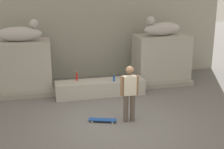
# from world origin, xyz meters

# --- Properties ---
(ground_plane) EXTENTS (40.00, 40.00, 0.00)m
(ground_plane) POSITION_xyz_m (0.00, 0.00, 0.00)
(ground_plane) COLOR #605E5B
(facade_wall) EXTENTS (11.45, 0.60, 6.32)m
(facade_wall) POSITION_xyz_m (0.00, 5.03, 3.16)
(facade_wall) COLOR gray
(facade_wall) RESTS_ON ground_plane
(pedestal_left) EXTENTS (2.08, 1.30, 1.87)m
(pedestal_left) POSITION_xyz_m (-2.70, 3.48, 0.94)
(pedestal_left) COLOR #A39E93
(pedestal_left) RESTS_ON ground_plane
(pedestal_right) EXTENTS (2.08, 1.30, 1.87)m
(pedestal_right) POSITION_xyz_m (2.70, 3.48, 0.94)
(pedestal_right) COLOR #A39E93
(pedestal_right) RESTS_ON ground_plane
(statue_reclining_left) EXTENTS (1.66, 0.75, 0.78)m
(statue_reclining_left) POSITION_xyz_m (-2.66, 3.47, 2.16)
(statue_reclining_left) COLOR #AFA8A6
(statue_reclining_left) RESTS_ON pedestal_left
(statue_reclining_right) EXTENTS (1.68, 0.88, 0.78)m
(statue_reclining_right) POSITION_xyz_m (2.66, 3.47, 2.16)
(statue_reclining_right) COLOR #AFA8A6
(statue_reclining_right) RESTS_ON pedestal_right
(ledge_block) EXTENTS (3.16, 0.72, 0.55)m
(ledge_block) POSITION_xyz_m (0.00, 2.38, 0.27)
(ledge_block) COLOR #A39E93
(ledge_block) RESTS_ON ground_plane
(skater) EXTENTS (0.54, 0.23, 1.67)m
(skater) POSITION_xyz_m (0.40, 0.03, 0.92)
(skater) COLOR brown
(skater) RESTS_ON ground_plane
(skateboard) EXTENTS (0.82, 0.45, 0.08)m
(skateboard) POSITION_xyz_m (-0.37, 0.15, 0.06)
(skateboard) COLOR navy
(skateboard) RESTS_ON ground_plane
(bottle_red) EXTENTS (0.06, 0.06, 0.33)m
(bottle_red) POSITION_xyz_m (-0.80, 2.58, 0.68)
(bottle_red) COLOR red
(bottle_red) RESTS_ON ledge_block
(bottle_blue) EXTENTS (0.07, 0.07, 0.26)m
(bottle_blue) POSITION_xyz_m (0.46, 2.18, 0.65)
(bottle_blue) COLOR #194C99
(bottle_blue) RESTS_ON ledge_block
(stair_step) EXTENTS (7.48, 0.50, 0.19)m
(stair_step) POSITION_xyz_m (0.00, 2.81, 0.10)
(stair_step) COLOR gray
(stair_step) RESTS_ON ground_plane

